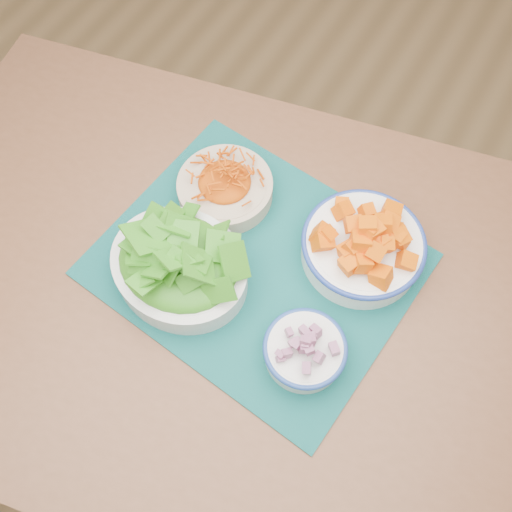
{
  "coord_description": "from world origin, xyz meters",
  "views": [
    {
      "loc": [
        0.34,
        -0.34,
        1.66
      ],
      "look_at": [
        0.12,
        0.04,
        0.78
      ],
      "focal_mm": 40.0,
      "sensor_mm": 36.0,
      "label": 1
    }
  ],
  "objects": [
    {
      "name": "carrot_bowl",
      "position": [
        -0.0,
        0.14,
        0.79
      ],
      "size": [
        0.18,
        0.18,
        0.07
      ],
      "rotation": [
        0.0,
        0.0,
        0.01
      ],
      "color": "#C5AF92",
      "rests_on": "placemat"
    },
    {
      "name": "ground",
      "position": [
        0.0,
        0.0,
        0.0
      ],
      "size": [
        4.0,
        4.0,
        0.0
      ],
      "primitive_type": "plane",
      "color": "#A98252",
      "rests_on": "ground"
    },
    {
      "name": "placemat",
      "position": [
        0.12,
        0.04,
        0.75
      ],
      "size": [
        0.56,
        0.47,
        0.0
      ],
      "primitive_type": "cube",
      "rotation": [
        0.0,
        0.0,
        -0.1
      ],
      "color": "#063434",
      "rests_on": "table"
    },
    {
      "name": "table",
      "position": [
        0.1,
        -0.02,
        0.66
      ],
      "size": [
        1.43,
        1.09,
        0.75
      ],
      "rotation": [
        0.0,
        0.0,
        0.2
      ],
      "color": "brown",
      "rests_on": "ground"
    },
    {
      "name": "onion_bowl",
      "position": [
        0.27,
        -0.06,
        0.79
      ],
      "size": [
        0.16,
        0.16,
        0.07
      ],
      "rotation": [
        0.0,
        0.0,
        -0.29
      ],
      "color": "silver",
      "rests_on": "placemat"
    },
    {
      "name": "lettuce_bowl",
      "position": [
        0.02,
        -0.04,
        0.81
      ],
      "size": [
        0.26,
        0.23,
        0.11
      ],
      "rotation": [
        0.0,
        0.0,
        -0.1
      ],
      "color": "silver",
      "rests_on": "placemat"
    },
    {
      "name": "squash_bowl",
      "position": [
        0.27,
        0.15,
        0.8
      ],
      "size": [
        0.27,
        0.27,
        0.1
      ],
      "rotation": [
        0.0,
        0.0,
        -0.4
      ],
      "color": "white",
      "rests_on": "placemat"
    }
  ]
}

